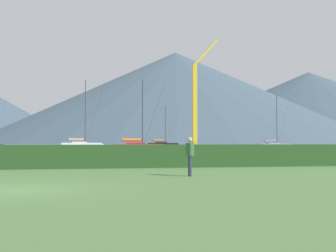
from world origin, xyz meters
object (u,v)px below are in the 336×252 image
at_px(sailboat_slip_0, 82,145).
at_px(sailboat_slip_1, 139,147).
at_px(sailboat_slip_2, 275,146).
at_px(person_seated_viewer, 190,153).
at_px(dock_crane, 195,111).
at_px(sailboat_slip_7, 163,145).

distance_m(sailboat_slip_0, sailboat_slip_1, 25.60).
bearing_deg(sailboat_slip_0, sailboat_slip_1, -71.22).
xyz_separation_m(sailboat_slip_1, sailboat_slip_2, (28.89, 20.95, -0.06)).
xyz_separation_m(sailboat_slip_0, sailboat_slip_1, (7.63, -24.44, -0.08)).
relative_size(person_seated_viewer, dock_crane, 0.08).
height_order(sailboat_slip_1, sailboat_slip_2, sailboat_slip_2).
bearing_deg(dock_crane, sailboat_slip_1, -121.86).
bearing_deg(dock_crane, person_seated_viewer, -104.23).
relative_size(sailboat_slip_1, person_seated_viewer, 5.98).
xyz_separation_m(sailboat_slip_7, person_seated_viewer, (-13.21, -81.72, 0.34)).
bearing_deg(sailboat_slip_1, sailboat_slip_7, 78.26).
height_order(sailboat_slip_0, sailboat_slip_7, sailboat_slip_0).
relative_size(sailboat_slip_1, sailboat_slip_2, 0.96).
xyz_separation_m(person_seated_viewer, dock_crane, (16.21, 63.92, 6.10)).
bearing_deg(dock_crane, sailboat_slip_2, -0.93).
relative_size(sailboat_slip_2, sailboat_slip_7, 1.10).
xyz_separation_m(sailboat_slip_0, person_seated_viewer, (4.60, -67.15, 0.25)).
height_order(sailboat_slip_0, sailboat_slip_2, sailboat_slip_0).
bearing_deg(person_seated_viewer, sailboat_slip_0, 101.46).
bearing_deg(sailboat_slip_2, person_seated_viewer, -113.98).
xyz_separation_m(sailboat_slip_2, sailboat_slip_7, (-18.70, 18.06, 0.05)).
bearing_deg(person_seated_viewer, sailboat_slip_1, 93.49).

